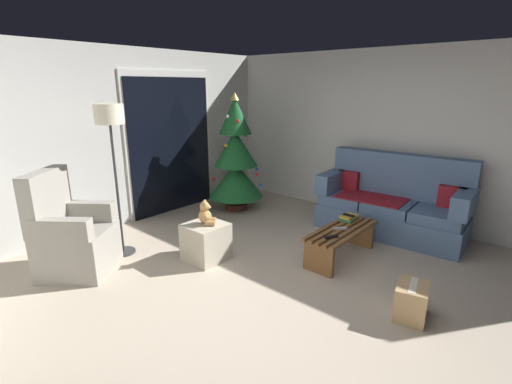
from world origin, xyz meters
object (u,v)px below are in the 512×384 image
object	(u,v)px
cell_phone	(349,215)
couch	(392,205)
teddy_bear_honey	(206,214)
remote_silver	(340,228)
coffee_table	(341,238)
christmas_tree	(236,159)
cardboard_box_taped_mid_floor	(411,301)
remote_black	(331,237)
book_stack	(349,218)
teddy_bear_chestnut_by_tree	(204,216)
floor_lamp	(111,129)
armchair	(72,237)
ottoman	(206,242)

from	to	relation	value
cell_phone	couch	bearing A→B (deg)	-12.14
couch	teddy_bear_honey	size ratio (longest dim) A/B	6.94
couch	remote_silver	xyz separation A→B (m)	(-1.20, 0.13, -0.02)
coffee_table	remote_silver	bearing A→B (deg)	169.08
remote_silver	christmas_tree	bearing A→B (deg)	29.28
cardboard_box_taped_mid_floor	cell_phone	bearing A→B (deg)	49.53
christmas_tree	remote_silver	bearing A→B (deg)	-103.69
remote_black	book_stack	distance (m)	0.65
coffee_table	teddy_bear_chestnut_by_tree	xyz separation A→B (m)	(-0.32, 2.07, -0.13)
coffee_table	cardboard_box_taped_mid_floor	bearing A→B (deg)	-121.69
teddy_bear_honey	christmas_tree	bearing A→B (deg)	33.38
book_stack	teddy_bear_chestnut_by_tree	bearing A→B (deg)	108.12
remote_silver	remote_black	bearing A→B (deg)	142.52
cardboard_box_taped_mid_floor	christmas_tree	bearing A→B (deg)	70.53
floor_lamp	coffee_table	bearing A→B (deg)	-52.02
couch	remote_silver	distance (m)	1.21
cell_phone	teddy_bear_honey	world-z (taller)	teddy_bear_honey
remote_black	cardboard_box_taped_mid_floor	size ratio (longest dim) A/B	0.40
christmas_tree	teddy_bear_chestnut_by_tree	world-z (taller)	christmas_tree
teddy_bear_chestnut_by_tree	couch	bearing A→B (deg)	-55.75
armchair	teddy_bear_chestnut_by_tree	world-z (taller)	armchair
couch	floor_lamp	xyz separation A→B (m)	(-2.79, 2.20, 1.11)
remote_black	teddy_bear_honey	xyz separation A→B (m)	(-0.74, 1.21, 0.18)
christmas_tree	ottoman	world-z (taller)	christmas_tree
coffee_table	book_stack	xyz separation A→B (m)	(0.32, 0.08, 0.15)
book_stack	teddy_bear_chestnut_by_tree	xyz separation A→B (m)	(-0.65, 1.98, -0.28)
remote_silver	teddy_bear_chestnut_by_tree	bearing A→B (deg)	51.05
remote_black	floor_lamp	distance (m)	2.73
remote_black	cell_phone	xyz separation A→B (m)	(0.63, 0.12, 0.05)
armchair	teddy_bear_chestnut_by_tree	size ratio (longest dim) A/B	3.96
remote_black	remote_silver	xyz separation A→B (m)	(0.29, 0.05, 0.00)
floor_lamp	christmas_tree	bearing A→B (deg)	3.32
coffee_table	cell_phone	bearing A→B (deg)	14.65
book_stack	cardboard_box_taped_mid_floor	distance (m)	1.51
remote_silver	book_stack	world-z (taller)	book_stack
couch	cell_phone	bearing A→B (deg)	166.23
cell_phone	floor_lamp	world-z (taller)	floor_lamp
armchair	teddy_bear_chestnut_by_tree	xyz separation A→B (m)	(1.88, 0.01, -0.28)
couch	ottoman	size ratio (longest dim) A/B	4.50
armchair	floor_lamp	size ratio (longest dim) A/B	0.63
couch	remote_black	bearing A→B (deg)	176.75
remote_silver	teddy_bear_honey	bearing A→B (deg)	84.38
cell_phone	ottoman	xyz separation A→B (m)	(-1.38, 1.10, -0.21)
book_stack	teddy_bear_honey	bearing A→B (deg)	141.87
teddy_bear_honey	teddy_bear_chestnut_by_tree	xyz separation A→B (m)	(0.73, 0.90, -0.44)
book_stack	christmas_tree	distance (m)	2.17
remote_silver	cardboard_box_taped_mid_floor	size ratio (longest dim) A/B	0.40
coffee_table	christmas_tree	world-z (taller)	christmas_tree
teddy_bear_honey	book_stack	bearing A→B (deg)	-38.13
armchair	coffee_table	bearing A→B (deg)	-42.99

